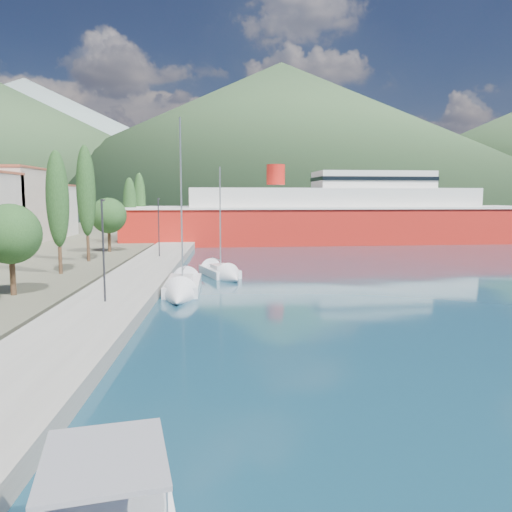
{
  "coord_description": "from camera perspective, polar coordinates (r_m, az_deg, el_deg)",
  "views": [
    {
      "loc": [
        -1.47,
        -15.36,
        6.99
      ],
      "look_at": [
        0.0,
        14.0,
        3.5
      ],
      "focal_mm": 35.0,
      "sensor_mm": 36.0,
      "label": 1
    }
  ],
  "objects": [
    {
      "name": "ground",
      "position": [
        135.55,
        -2.25,
        3.8
      ],
      "size": [
        1400.0,
        1400.0,
        0.0
      ],
      "primitive_type": "plane",
      "color": "#133648"
    },
    {
      "name": "quay",
      "position": [
        42.56,
        -13.03,
        -2.32
      ],
      "size": [
        5.0,
        88.0,
        0.8
      ],
      "primitive_type": "cube",
      "color": "gray",
      "rests_on": "ground"
    },
    {
      "name": "hills_far",
      "position": [
        653.18,
        9.78,
        12.86
      ],
      "size": [
        1480.0,
        900.0,
        180.0
      ],
      "color": "gray",
      "rests_on": "ground"
    },
    {
      "name": "hills_near",
      "position": [
        402.64,
        11.75,
        12.64
      ],
      "size": [
        1010.0,
        520.0,
        115.0
      ],
      "color": "#314B2C",
      "rests_on": "ground"
    },
    {
      "name": "tree_row",
      "position": [
        48.62,
        -19.72,
        5.05
      ],
      "size": [
        4.07,
        63.26,
        11.28
      ],
      "color": "#47301E",
      "rests_on": "land_strip"
    },
    {
      "name": "lamp_posts",
      "position": [
        31.13,
        -16.86,
        1.12
      ],
      "size": [
        0.15,
        44.63,
        6.06
      ],
      "color": "#2D2D33",
      "rests_on": "quay"
    },
    {
      "name": "sailboat_near",
      "position": [
        35.77,
        -8.59,
        -4.05
      ],
      "size": [
        2.69,
        9.53,
        13.64
      ],
      "color": "silver",
      "rests_on": "ground"
    },
    {
      "name": "sailboat_mid",
      "position": [
        43.17,
        -3.45,
        -2.16
      ],
      "size": [
        4.61,
        7.48,
        10.49
      ],
      "color": "silver",
      "rests_on": "ground"
    },
    {
      "name": "ferry",
      "position": [
        78.21,
        8.74,
        4.35
      ],
      "size": [
        63.56,
        16.84,
        12.49
      ],
      "color": "red",
      "rests_on": "ground"
    }
  ]
}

